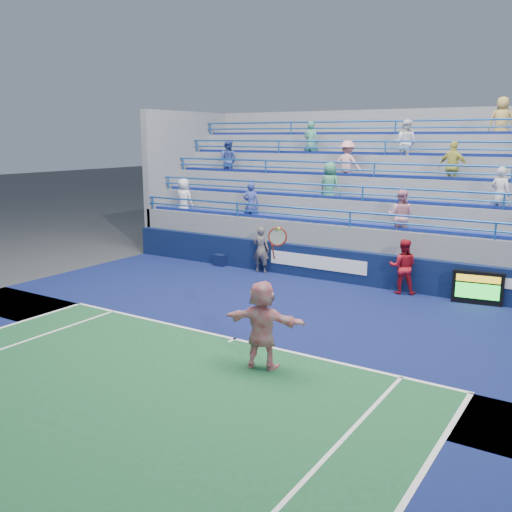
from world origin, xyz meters
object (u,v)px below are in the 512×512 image
Objects in this scene: tennis_player at (262,325)px; ball_girl at (403,267)px; serve_speed_board at (478,288)px; line_judge at (261,250)px; judge_chair at (221,259)px.

tennis_player is 1.77× the size of ball_girl.
serve_speed_board is 0.85× the size of line_judge.
line_judge is (-7.38, -0.00, 0.34)m from serve_speed_board.
ball_girl reaches higher than line_judge.
ball_girl reaches higher than serve_speed_board.
line_judge is at bearing 122.31° from tennis_player.
line_judge is 5.17m from ball_girl.
serve_speed_board is at bearing 162.98° from ball_girl.
tennis_player reaches higher than judge_chair.
tennis_player reaches higher than ball_girl.
judge_chair is at bearing 179.36° from serve_speed_board.
serve_speed_board is 7.79m from tennis_player.
tennis_player is (6.43, -7.37, 0.70)m from judge_chair.
tennis_player is at bearing 113.04° from line_judge.
serve_speed_board is 1.81× the size of judge_chair.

